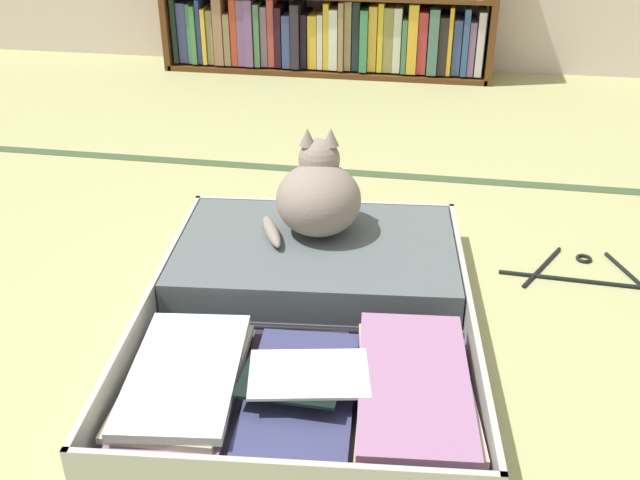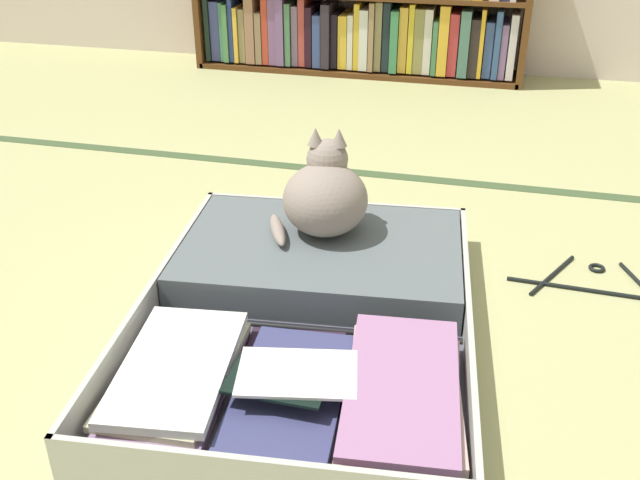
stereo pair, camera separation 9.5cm
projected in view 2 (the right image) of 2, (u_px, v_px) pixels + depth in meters
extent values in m
plane|color=tan|center=(228.00, 361.00, 1.52)|extent=(10.00, 10.00, 0.00)
cube|color=#3D5230|center=(337.00, 171.00, 2.42)|extent=(4.80, 0.05, 0.00)
cube|color=#573216|center=(529.00, 1.00, 3.16)|extent=(0.03, 0.24, 0.73)
cube|color=#573216|center=(357.00, 70.00, 3.48)|extent=(1.52, 0.24, 0.02)
cube|color=black|center=(214.00, 26.00, 3.55)|extent=(0.02, 0.20, 0.30)
cube|color=#3B437F|center=(222.00, 28.00, 3.56)|extent=(0.04, 0.20, 0.28)
cube|color=#437F60|center=(228.00, 29.00, 3.55)|extent=(0.02, 0.20, 0.28)
cube|color=#4B854F|center=(232.00, 30.00, 3.54)|extent=(0.02, 0.20, 0.27)
cube|color=#2E428B|center=(237.00, 27.00, 3.53)|extent=(0.02, 0.20, 0.30)
cube|color=yellow|center=(242.00, 32.00, 3.53)|extent=(0.02, 0.20, 0.26)
cube|color=#8F8353|center=(248.00, 32.00, 3.53)|extent=(0.03, 0.20, 0.25)
cube|color=#9F7154|center=(256.00, 28.00, 3.50)|extent=(0.04, 0.20, 0.30)
cube|color=#8C7353|center=(264.00, 35.00, 3.51)|extent=(0.03, 0.20, 0.24)
cube|color=#B93A26|center=(271.00, 28.00, 3.49)|extent=(0.03, 0.20, 0.31)
cube|color=slate|center=(278.00, 29.00, 3.48)|extent=(0.04, 0.20, 0.30)
cube|color=slate|center=(285.00, 29.00, 3.47)|extent=(0.04, 0.20, 0.31)
cube|color=#487853|center=(293.00, 31.00, 3.47)|extent=(0.03, 0.20, 0.29)
cube|color=slate|center=(300.00, 33.00, 3.47)|extent=(0.03, 0.20, 0.27)
cube|color=#AF413B|center=(306.00, 29.00, 3.46)|extent=(0.03, 0.20, 0.31)
cube|color=black|center=(313.00, 34.00, 3.46)|extent=(0.03, 0.20, 0.27)
cube|color=#374982|center=(321.00, 38.00, 3.45)|extent=(0.04, 0.20, 0.24)
cube|color=#2A242E|center=(329.00, 33.00, 3.43)|extent=(0.04, 0.20, 0.29)
cube|color=black|center=(338.00, 38.00, 3.44)|extent=(0.03, 0.20, 0.25)
cube|color=gold|center=(346.00, 39.00, 3.43)|extent=(0.04, 0.20, 0.24)
cube|color=silver|center=(354.00, 39.00, 3.42)|extent=(0.03, 0.20, 0.25)
cube|color=gold|center=(360.00, 33.00, 3.40)|extent=(0.03, 0.20, 0.30)
cube|color=silver|center=(367.00, 37.00, 3.40)|extent=(0.04, 0.20, 0.27)
cube|color=#9C7C56|center=(374.00, 34.00, 3.38)|extent=(0.02, 0.20, 0.31)
cube|color=#8E8256|center=(381.00, 33.00, 3.38)|extent=(0.03, 0.20, 0.31)
cube|color=#1B272B|center=(389.00, 34.00, 3.38)|extent=(0.03, 0.20, 0.31)
cube|color=#3D8555|center=(397.00, 38.00, 3.36)|extent=(0.03, 0.20, 0.28)
cube|color=gold|center=(406.00, 36.00, 3.36)|extent=(0.04, 0.20, 0.29)
cube|color=gold|center=(413.00, 35.00, 3.35)|extent=(0.02, 0.20, 0.31)
cube|color=olive|center=(421.00, 38.00, 3.35)|extent=(0.04, 0.20, 0.29)
cube|color=silver|center=(430.00, 38.00, 3.34)|extent=(0.04, 0.20, 0.29)
cube|color=#417A4D|center=(436.00, 44.00, 3.33)|extent=(0.02, 0.20, 0.24)
cube|color=gold|center=(445.00, 38.00, 3.31)|extent=(0.04, 0.20, 0.31)
cube|color=#BD3438|center=(455.00, 41.00, 3.32)|extent=(0.04, 0.20, 0.27)
cube|color=#497465|center=(465.00, 41.00, 3.29)|extent=(0.04, 0.20, 0.29)
cube|color=#29221F|center=(475.00, 45.00, 3.30)|extent=(0.04, 0.20, 0.26)
cube|color=gold|center=(482.00, 40.00, 3.28)|extent=(0.02, 0.20, 0.30)
cube|color=#354B7F|center=(489.00, 46.00, 3.29)|extent=(0.04, 0.20, 0.25)
cube|color=#335284|center=(498.00, 42.00, 3.26)|extent=(0.03, 0.20, 0.30)
cube|color=slate|center=(504.00, 48.00, 3.27)|extent=(0.03, 0.20, 0.24)
cube|color=silver|center=(512.00, 44.00, 3.26)|extent=(0.03, 0.20, 0.28)
cube|color=#B9BAB1|center=(286.00, 407.00, 1.39)|extent=(0.75, 0.55, 0.01)
cube|color=#B9BAB1|center=(110.00, 371.00, 1.41)|extent=(0.06, 0.48, 0.10)
cube|color=#B9BAB1|center=(471.00, 406.00, 1.33)|extent=(0.06, 0.48, 0.10)
cube|color=#494957|center=(286.00, 403.00, 1.39)|extent=(0.72, 0.52, 0.01)
cube|color=#B9BAB1|center=(322.00, 277.00, 1.81)|extent=(0.75, 0.55, 0.01)
cube|color=#B9BAB1|center=(334.00, 218.00, 2.00)|extent=(0.70, 0.08, 0.10)
cube|color=#B9BAB1|center=(186.00, 251.00, 1.83)|extent=(0.06, 0.48, 0.10)
cube|color=#B9BAB1|center=(464.00, 271.00, 1.75)|extent=(0.06, 0.48, 0.10)
cube|color=#494957|center=(322.00, 273.00, 1.81)|extent=(0.72, 0.52, 0.01)
cylinder|color=black|center=(306.00, 329.00, 1.60)|extent=(0.68, 0.08, 0.02)
cube|color=gray|center=(178.00, 385.00, 1.42)|extent=(0.24, 0.40, 0.01)
cube|color=gray|center=(174.00, 381.00, 1.40)|extent=(0.25, 0.40, 0.02)
cube|color=#B0AC88|center=(175.00, 373.00, 1.40)|extent=(0.22, 0.37, 0.01)
cube|color=silver|center=(176.00, 366.00, 1.39)|extent=(0.25, 0.39, 0.02)
cube|color=#2D1D2C|center=(285.00, 396.00, 1.39)|extent=(0.26, 0.44, 0.01)
cube|color=#393C69|center=(289.00, 394.00, 1.37)|extent=(0.23, 0.40, 0.02)
cube|color=slate|center=(404.00, 412.00, 1.35)|extent=(0.22, 0.36, 0.02)
cube|color=tan|center=(403.00, 401.00, 1.34)|extent=(0.23, 0.40, 0.02)
cube|color=#BB9E91|center=(404.00, 393.00, 1.33)|extent=(0.26, 0.41, 0.02)
cube|color=#9E6D97|center=(402.00, 384.00, 1.32)|extent=(0.24, 0.42, 0.01)
cube|color=white|center=(297.00, 373.00, 1.34)|extent=(0.24, 0.18, 0.01)
cube|color=black|center=(279.00, 377.00, 1.34)|extent=(0.19, 0.14, 0.01)
cube|color=#566063|center=(322.00, 259.00, 1.79)|extent=(0.71, 0.51, 0.09)
cylinder|color=black|center=(264.00, 216.00, 2.01)|extent=(0.02, 0.02, 0.09)
cylinder|color=black|center=(404.00, 225.00, 1.96)|extent=(0.02, 0.02, 0.09)
cube|color=red|center=(349.00, 480.00, 1.14)|extent=(0.04, 0.01, 0.03)
cube|color=yellow|center=(117.00, 455.00, 1.19)|extent=(0.04, 0.01, 0.02)
ellipsoid|color=gray|center=(325.00, 200.00, 1.77)|extent=(0.24, 0.24, 0.18)
ellipsoid|color=gray|center=(327.00, 204.00, 1.84)|extent=(0.16, 0.10, 0.10)
sphere|color=gray|center=(327.00, 159.00, 1.77)|extent=(0.10, 0.10, 0.10)
cone|color=gray|center=(339.00, 137.00, 1.74)|extent=(0.04, 0.04, 0.04)
cone|color=gray|center=(315.00, 136.00, 1.74)|extent=(0.04, 0.04, 0.04)
sphere|color=#D7CC3F|center=(336.00, 151.00, 1.81)|extent=(0.02, 0.02, 0.02)
sphere|color=#D7CC3F|center=(321.00, 151.00, 1.81)|extent=(0.02, 0.02, 0.02)
ellipsoid|color=gray|center=(279.00, 230.00, 1.78)|extent=(0.10, 0.16, 0.03)
cylinder|color=black|center=(598.00, 292.00, 1.75)|extent=(0.43, 0.03, 0.01)
cylinder|color=black|center=(552.00, 275.00, 1.82)|extent=(0.12, 0.22, 0.01)
torus|color=black|center=(597.00, 268.00, 1.85)|extent=(0.04, 0.04, 0.01)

